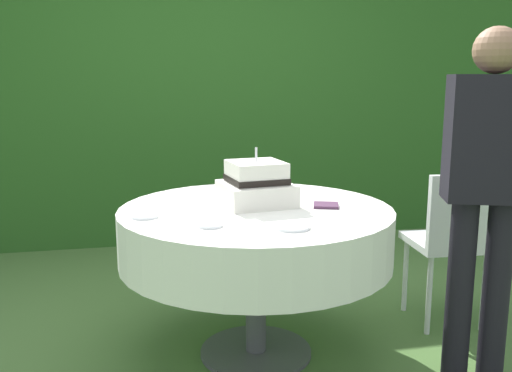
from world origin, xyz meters
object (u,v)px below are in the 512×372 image
at_px(serving_plate_left, 210,225).
at_px(wedding_cake, 257,185).
at_px(cake_table, 256,234).
at_px(garden_chair, 453,234).
at_px(napkin_stack, 326,205).
at_px(standing_person, 486,183).
at_px(serving_plate_far, 145,216).
at_px(serving_plate_near, 292,227).

bearing_deg(serving_plate_left, wedding_cake, 53.34).
relative_size(cake_table, serving_plate_left, 12.39).
bearing_deg(garden_chair, napkin_stack, -169.96).
height_order(wedding_cake, standing_person, standing_person).
bearing_deg(wedding_cake, serving_plate_far, -163.45).
bearing_deg(cake_table, serving_plate_left, -130.91).
bearing_deg(standing_person, napkin_stack, 148.03).
relative_size(serving_plate_left, garden_chair, 0.12).
distance_m(serving_plate_far, garden_chair, 1.69).
bearing_deg(serving_plate_near, serving_plate_far, 152.03).
bearing_deg(wedding_cake, napkin_stack, -21.82).
relative_size(napkin_stack, garden_chair, 0.14).
bearing_deg(serving_plate_far, serving_plate_left, -39.10).
bearing_deg(napkin_stack, cake_table, 171.73).
bearing_deg(napkin_stack, garden_chair, 10.04).
bearing_deg(serving_plate_near, standing_person, -1.54).
xyz_separation_m(wedding_cake, serving_plate_left, (-0.29, -0.38, -0.09)).
distance_m(cake_table, serving_plate_left, 0.43).
bearing_deg(serving_plate_near, garden_chair, 25.03).
height_order(serving_plate_near, standing_person, standing_person).
bearing_deg(garden_chair, standing_person, -109.41).
distance_m(wedding_cake, standing_person, 1.06).
height_order(wedding_cake, serving_plate_far, wedding_cake).
bearing_deg(cake_table, garden_chair, 4.57).
height_order(serving_plate_near, garden_chair, garden_chair).
height_order(wedding_cake, serving_plate_near, wedding_cake).
bearing_deg(serving_plate_near, cake_table, 99.75).
distance_m(serving_plate_far, standing_person, 1.53).
bearing_deg(serving_plate_far, napkin_stack, 2.39).
xyz_separation_m(cake_table, garden_chair, (1.13, 0.09, -0.09)).
height_order(cake_table, wedding_cake, wedding_cake).
distance_m(serving_plate_far, napkin_stack, 0.87).
distance_m(serving_plate_left, garden_chair, 1.47).
bearing_deg(cake_table, serving_plate_near, -80.25).
xyz_separation_m(serving_plate_left, napkin_stack, (0.61, 0.25, 0.00)).
bearing_deg(cake_table, wedding_cake, 74.86).
bearing_deg(wedding_cake, garden_chair, 0.62).
bearing_deg(napkin_stack, serving_plate_left, -157.16).
distance_m(wedding_cake, garden_chair, 1.16).
height_order(serving_plate_far, standing_person, standing_person).
distance_m(serving_plate_near, serving_plate_left, 0.35).
relative_size(serving_plate_far, napkin_stack, 1.01).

